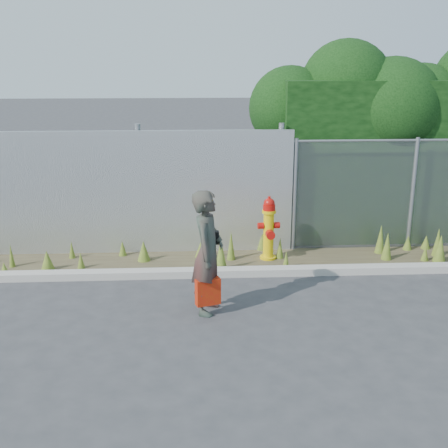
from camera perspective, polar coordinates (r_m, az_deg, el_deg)
ground at (r=7.54m, az=2.90°, el=-10.39°), size 80.00×80.00×0.00m
curb at (r=9.14m, az=1.75°, el=-4.88°), size 16.00×0.22×0.12m
weed_strip at (r=9.72m, az=2.31°, el=-3.00°), size 16.00×1.32×0.55m
corrugated_fence at (r=10.26m, az=-17.19°, el=2.91°), size 8.50×0.21×2.30m
hedge at (r=11.84m, az=21.68°, el=8.87°), size 7.88×2.04×3.75m
fire_hydrant at (r=9.69m, az=4.56°, el=-0.56°), size 0.38×0.34×1.14m
woman at (r=7.63m, az=-1.66°, el=-2.91°), size 0.56×0.72×1.73m
red_tote_bag at (r=7.68m, az=-1.64°, el=-6.88°), size 0.34×0.12×0.44m
black_shoulder_bag at (r=7.70m, az=-1.41°, el=-1.39°), size 0.24×0.10×0.18m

